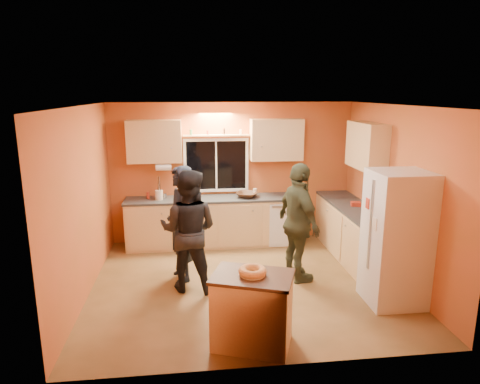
{
  "coord_description": "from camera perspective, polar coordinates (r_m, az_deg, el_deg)",
  "views": [
    {
      "loc": [
        -0.79,
        -5.85,
        2.79
      ],
      "look_at": [
        -0.04,
        0.4,
        1.3
      ],
      "focal_mm": 32.0,
      "sensor_mm": 36.0,
      "label": 1
    }
  ],
  "objects": [
    {
      "name": "red_box",
      "position": [
        7.47,
        15.19,
        -1.55
      ],
      "size": [
        0.18,
        0.15,
        0.07
      ],
      "primitive_type": "cube",
      "rotation": [
        0.0,
        0.0,
        -0.23
      ],
      "color": "#B12F1B",
      "rests_on": "right_counter"
    },
    {
      "name": "right_counter",
      "position": [
        7.3,
        15.72,
        -5.91
      ],
      "size": [
        0.62,
        1.84,
        0.9
      ],
      "color": "tan",
      "rests_on": "ground"
    },
    {
      "name": "refrigerator",
      "position": [
        6.02,
        20.13,
        -5.84
      ],
      "size": [
        0.72,
        0.7,
        1.8
      ],
      "primitive_type": "cube",
      "color": "silver",
      "rests_on": "ground"
    },
    {
      "name": "person_center",
      "position": [
        6.09,
        -6.86,
        -5.12
      ],
      "size": [
        1.0,
        0.88,
        1.75
      ],
      "primitive_type": "imported",
      "rotation": [
        0.0,
        0.0,
        2.85
      ],
      "color": "black",
      "rests_on": "ground"
    },
    {
      "name": "back_counter",
      "position": [
        7.95,
        -0.71,
        -3.83
      ],
      "size": [
        4.23,
        0.62,
        0.9
      ],
      "color": "tan",
      "rests_on": "ground"
    },
    {
      "name": "island",
      "position": [
        4.92,
        1.64,
        -15.42
      ],
      "size": [
        1.02,
        0.86,
        0.84
      ],
      "rotation": [
        0.0,
        0.0,
        -0.35
      ],
      "color": "tan",
      "rests_on": "ground"
    },
    {
      "name": "person_right",
      "position": [
        6.37,
        7.81,
        -4.14
      ],
      "size": [
        0.69,
        1.13,
        1.79
      ],
      "primitive_type": "imported",
      "rotation": [
        0.0,
        0.0,
        1.83
      ],
      "color": "#353924",
      "rests_on": "ground"
    },
    {
      "name": "person_left",
      "position": [
        6.43,
        -7.87,
        -4.2
      ],
      "size": [
        0.56,
        0.72,
        1.74
      ],
      "primitive_type": "imported",
      "rotation": [
        0.0,
        0.0,
        -1.31
      ],
      "color": "black",
      "rests_on": "ground"
    },
    {
      "name": "mixing_bowl",
      "position": [
        7.8,
        0.94,
        -0.37
      ],
      "size": [
        0.51,
        0.51,
        0.1
      ],
      "primitive_type": "imported",
      "rotation": [
        0.0,
        0.0,
        -0.4
      ],
      "color": "#311D10",
      "rests_on": "back_counter"
    },
    {
      "name": "utensil_crock",
      "position": [
        7.76,
        -10.74,
        -0.39
      ],
      "size": [
        0.14,
        0.14,
        0.17
      ],
      "primitive_type": "cylinder",
      "color": "beige",
      "rests_on": "back_counter"
    },
    {
      "name": "bundt_pastry",
      "position": [
        4.72,
        1.67,
        -10.51
      ],
      "size": [
        0.31,
        0.31,
        0.09
      ],
      "primitive_type": "torus",
      "color": "tan",
      "rests_on": "island"
    },
    {
      "name": "potted_plant",
      "position": [
        6.87,
        17.33,
        -1.84
      ],
      "size": [
        0.32,
        0.29,
        0.34
      ],
      "primitive_type": "imported",
      "rotation": [
        0.0,
        0.0,
        -0.09
      ],
      "color": "gray",
      "rests_on": "right_counter"
    },
    {
      "name": "room_shell",
      "position": [
        6.44,
        1.43,
        2.79
      ],
      "size": [
        4.54,
        4.04,
        2.61
      ],
      "color": "#CF5D35",
      "rests_on": "ground"
    },
    {
      "name": "ground",
      "position": [
        6.53,
        0.81,
        -12.0
      ],
      "size": [
        4.5,
        4.5,
        0.0
      ],
      "primitive_type": "plane",
      "color": "brown",
      "rests_on": "ground"
    }
  ]
}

